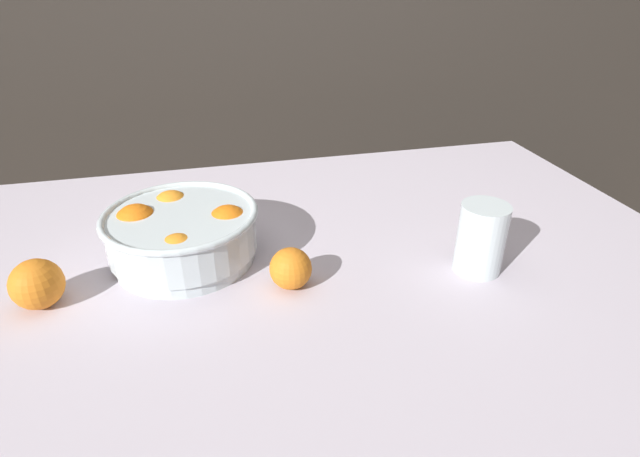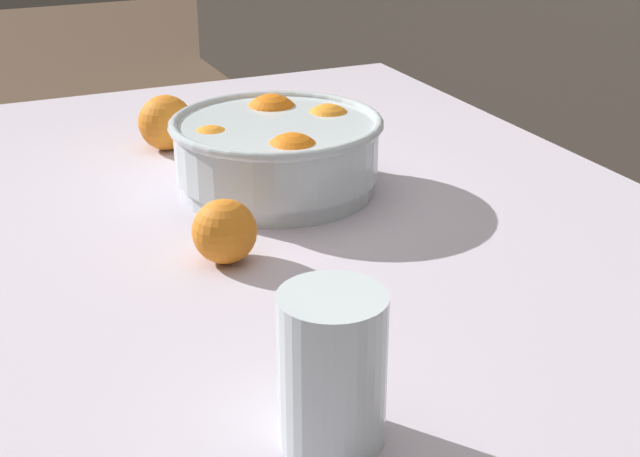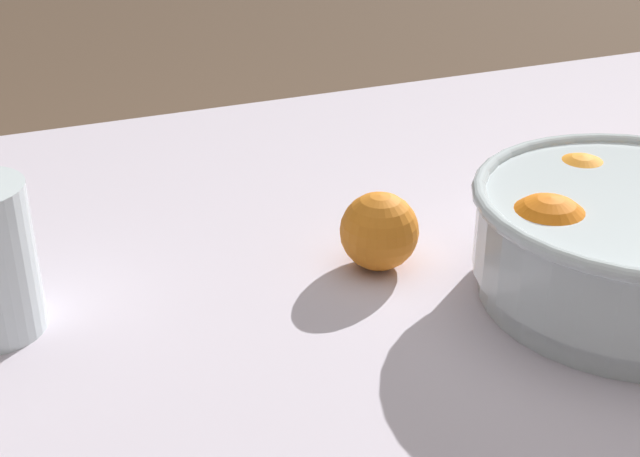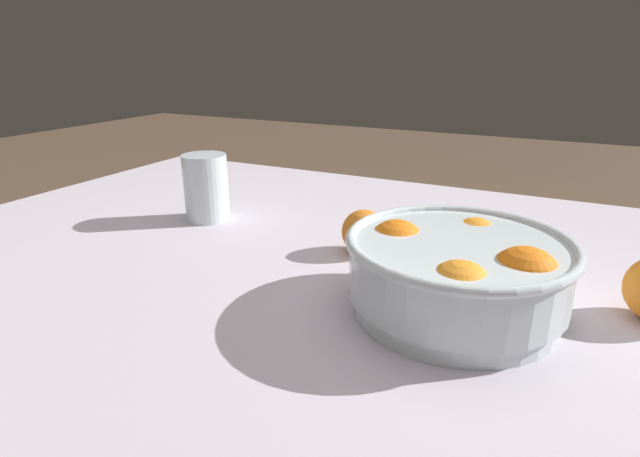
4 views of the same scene
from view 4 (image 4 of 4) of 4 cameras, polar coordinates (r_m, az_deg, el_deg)
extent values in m
cube|color=silver|center=(0.75, 1.99, -4.92)|extent=(1.48, 1.02, 0.03)
cylinder|color=brown|center=(1.59, -14.09, -6.33)|extent=(0.05, 0.05, 0.71)
cylinder|color=silver|center=(0.63, 15.01, -8.18)|extent=(0.24, 0.24, 0.02)
cylinder|color=silver|center=(0.61, 15.38, -4.46)|extent=(0.25, 0.25, 0.07)
torus|color=silver|center=(0.60, 15.67, -1.52)|extent=(0.26, 0.26, 0.01)
sphere|color=orange|center=(0.63, 8.68, -2.44)|extent=(0.08, 0.08, 0.08)
sphere|color=orange|center=(0.53, 15.57, -7.47)|extent=(0.08, 0.08, 0.08)
sphere|color=orange|center=(0.58, 22.22, -5.82)|extent=(0.08, 0.08, 0.08)
sphere|color=orange|center=(0.68, 17.24, -1.75)|extent=(0.07, 0.07, 0.07)
cylinder|color=#F4A314|center=(0.94, -12.80, 3.51)|extent=(0.07, 0.07, 0.08)
cylinder|color=silver|center=(0.94, -12.88, 4.59)|extent=(0.08, 0.08, 0.12)
sphere|color=orange|center=(0.77, 5.02, -0.36)|extent=(0.07, 0.07, 0.07)
camera|label=1|loc=(1.36, 22.14, 26.05)|focal=28.00mm
camera|label=2|loc=(1.42, -24.80, 22.88)|focal=50.00mm
camera|label=3|loc=(0.57, -61.48, 18.89)|focal=50.00mm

